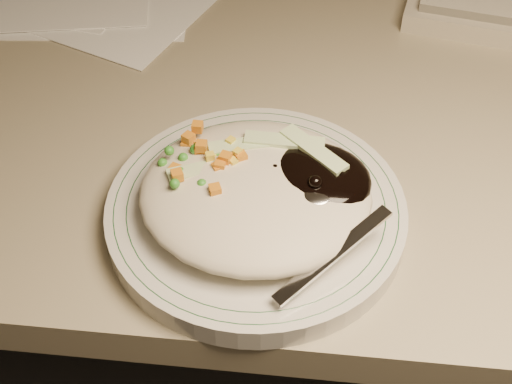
# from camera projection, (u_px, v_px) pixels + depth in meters

# --- Properties ---
(desk) EXTENTS (1.40, 0.70, 0.74)m
(desk) POSITION_uv_depth(u_px,v_px,m) (348.00, 199.00, 0.91)
(desk) COLOR gray
(desk) RESTS_ON ground
(plate) EXTENTS (0.26, 0.26, 0.02)m
(plate) POSITION_uv_depth(u_px,v_px,m) (256.00, 213.00, 0.61)
(plate) COLOR beige
(plate) RESTS_ON desk
(plate_rim) EXTENTS (0.24, 0.24, 0.00)m
(plate_rim) POSITION_uv_depth(u_px,v_px,m) (256.00, 205.00, 0.60)
(plate_rim) COLOR #144723
(plate_rim) RESTS_ON plate
(meal) EXTENTS (0.21, 0.19, 0.05)m
(meal) POSITION_uv_depth(u_px,v_px,m) (261.00, 188.00, 0.59)
(meal) COLOR beige
(meal) RESTS_ON plate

